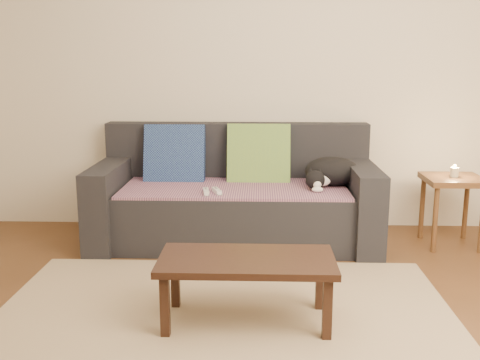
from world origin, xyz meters
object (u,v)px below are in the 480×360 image
object	(u,v)px
sofa	(235,201)
wii_remote_a	(217,191)
cat	(331,172)
wii_remote_b	(206,192)
coffee_table	(247,266)
side_table	(453,189)

from	to	relation	value
sofa	wii_remote_a	distance (m)	0.36
cat	wii_remote_b	xyz separation A→B (m)	(-0.91, -0.30, -0.09)
coffee_table	sofa	bearing A→B (deg)	94.92
cat	side_table	distance (m)	0.90
wii_remote_a	sofa	bearing A→B (deg)	-39.32
cat	wii_remote_a	size ratio (longest dim) A/B	3.35
coffee_table	cat	bearing A→B (deg)	66.86
sofa	cat	bearing A→B (deg)	-2.21
sofa	side_table	world-z (taller)	sofa
cat	sofa	bearing A→B (deg)	162.47
side_table	sofa	bearing A→B (deg)	177.39
sofa	cat	distance (m)	0.76
wii_remote_a	coffee_table	xyz separation A→B (m)	(0.24, -1.12, -0.14)
cat	side_table	xyz separation A→B (m)	(0.90, -0.05, -0.11)
cat	wii_remote_b	size ratio (longest dim) A/B	3.35
sofa	coffee_table	distance (m)	1.43
wii_remote_a	side_table	xyz separation A→B (m)	(1.73, 0.23, -0.02)
cat	wii_remote_a	xyz separation A→B (m)	(-0.84, -0.28, -0.09)
cat	coffee_table	size ratio (longest dim) A/B	0.55
side_table	coffee_table	world-z (taller)	side_table
sofa	wii_remote_b	size ratio (longest dim) A/B	14.00
sofa	cat	xyz separation A→B (m)	(0.72, -0.03, 0.23)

